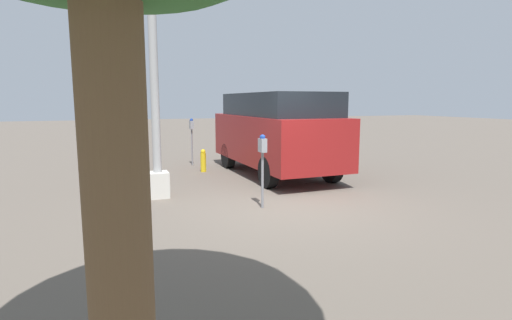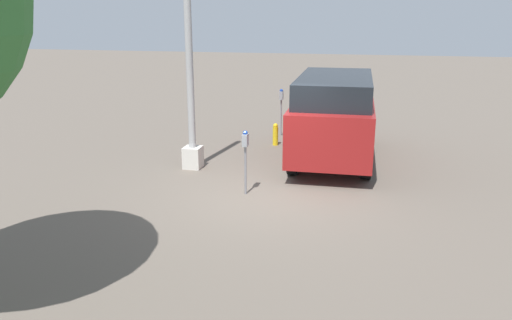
{
  "view_description": "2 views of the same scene",
  "coord_description": "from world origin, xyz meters",
  "px_view_note": "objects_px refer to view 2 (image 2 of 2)",
  "views": [
    {
      "loc": [
        -7.0,
        3.2,
        2.05
      ],
      "look_at": [
        0.1,
        0.49,
        0.93
      ],
      "focal_mm": 28.0,
      "sensor_mm": 36.0,
      "label": 1
    },
    {
      "loc": [
        -10.01,
        -2.07,
        3.81
      ],
      "look_at": [
        -0.27,
        0.11,
        0.87
      ],
      "focal_mm": 35.0,
      "sensor_mm": 36.0,
      "label": 2
    }
  ],
  "objects_px": {
    "parking_meter_near": "(245,148)",
    "lamp_post": "(191,94)",
    "fire_hydrant": "(275,134)",
    "parking_meter_far": "(281,101)",
    "parked_van": "(334,115)"
  },
  "relations": [
    {
      "from": "parking_meter_far",
      "to": "lamp_post",
      "type": "xyz_separation_m",
      "value": [
        -4.0,
        1.59,
        0.8
      ]
    },
    {
      "from": "parking_meter_far",
      "to": "parked_van",
      "type": "height_order",
      "value": "parked_van"
    },
    {
      "from": "parking_meter_near",
      "to": "lamp_post",
      "type": "relative_size",
      "value": 0.26
    },
    {
      "from": "fire_hydrant",
      "to": "parked_van",
      "type": "bearing_deg",
      "value": -122.99
    },
    {
      "from": "parking_meter_near",
      "to": "fire_hydrant",
      "type": "xyz_separation_m",
      "value": [
        4.31,
        0.13,
        -0.72
      ]
    },
    {
      "from": "parked_van",
      "to": "fire_hydrant",
      "type": "bearing_deg",
      "value": 56.05
    },
    {
      "from": "parking_meter_far",
      "to": "lamp_post",
      "type": "distance_m",
      "value": 4.38
    },
    {
      "from": "parking_meter_near",
      "to": "parked_van",
      "type": "height_order",
      "value": "parked_van"
    },
    {
      "from": "parking_meter_near",
      "to": "fire_hydrant",
      "type": "bearing_deg",
      "value": 0.91
    },
    {
      "from": "parking_meter_far",
      "to": "parked_van",
      "type": "bearing_deg",
      "value": -143.77
    },
    {
      "from": "parked_van",
      "to": "fire_hydrant",
      "type": "distance_m",
      "value": 2.31
    },
    {
      "from": "parking_meter_near",
      "to": "parking_meter_far",
      "type": "height_order",
      "value": "parking_meter_far"
    },
    {
      "from": "lamp_post",
      "to": "parked_van",
      "type": "bearing_deg",
      "value": -65.48
    },
    {
      "from": "parking_meter_near",
      "to": "parking_meter_far",
      "type": "bearing_deg",
      "value": 1.07
    },
    {
      "from": "parking_meter_near",
      "to": "parked_van",
      "type": "relative_size",
      "value": 0.28
    }
  ]
}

